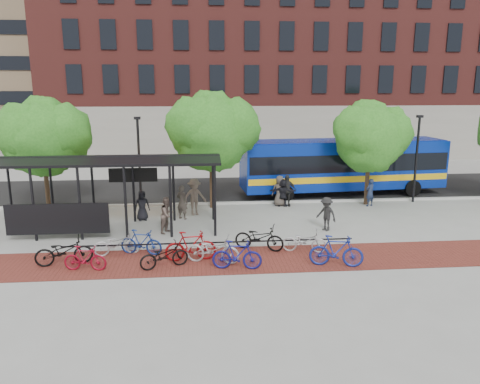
{
  "coord_description": "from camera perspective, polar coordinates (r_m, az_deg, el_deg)",
  "views": [
    {
      "loc": [
        -3.67,
        -22.49,
        6.8
      ],
      "look_at": [
        -1.68,
        0.13,
        1.6
      ],
      "focal_mm": 35.0,
      "sensor_mm": 36.0,
      "label": 1
    }
  ],
  "objects": [
    {
      "name": "bike_0",
      "position": [
        19.37,
        -20.69,
        -6.75
      ],
      "size": [
        2.25,
        1.18,
        1.12
      ],
      "primitive_type": "imported",
      "rotation": [
        0.0,
        0.0,
        1.78
      ],
      "color": "black",
      "rests_on": "ground"
    },
    {
      "name": "tree_a",
      "position": [
        27.24,
        -22.77,
        6.51
      ],
      "size": [
        4.9,
        4.0,
        6.18
      ],
      "color": "#382619",
      "rests_on": "ground"
    },
    {
      "name": "building_brick",
      "position": [
        50.48,
        11.14,
        16.3
      ],
      "size": [
        55.0,
        14.0,
        20.0
      ],
      "primitive_type": "cube",
      "color": "maroon",
      "rests_on": "ground"
    },
    {
      "name": "pedestrian_8",
      "position": [
        22.18,
        -8.82,
        -2.77
      ],
      "size": [
        1.0,
        1.06,
        1.73
      ],
      "primitive_type": "imported",
      "rotation": [
        0.0,
        0.0,
        1.02
      ],
      "color": "brown",
      "rests_on": "ground"
    },
    {
      "name": "pedestrian_4",
      "position": [
        26.9,
        5.7,
        0.2
      ],
      "size": [
        1.07,
        0.45,
        1.83
      ],
      "primitive_type": "imported",
      "rotation": [
        0.0,
        0.0,
        6.28
      ],
      "color": "#262626",
      "rests_on": "ground"
    },
    {
      "name": "lamp_post_left",
      "position": [
        26.61,
        -12.19,
        3.85
      ],
      "size": [
        0.35,
        0.2,
        5.12
      ],
      "color": "black",
      "rests_on": "ground"
    },
    {
      "name": "tree_c",
      "position": [
        27.75,
        15.69,
        6.75
      ],
      "size": [
        4.66,
        3.8,
        5.92
      ],
      "color": "#382619",
      "rests_on": "ground"
    },
    {
      "name": "pedestrian_5",
      "position": [
        26.83,
        5.22,
        -0.06
      ],
      "size": [
        1.55,
        0.7,
        1.61
      ],
      "primitive_type": "imported",
      "rotation": [
        0.0,
        0.0,
        2.99
      ],
      "color": "black",
      "rests_on": "ground"
    },
    {
      "name": "bus",
      "position": [
        30.27,
        12.43,
        3.45
      ],
      "size": [
        13.0,
        3.85,
        3.46
      ],
      "rotation": [
        0.0,
        0.0,
        0.08
      ],
      "color": "#082593",
      "rests_on": "ground"
    },
    {
      "name": "bike_3",
      "position": [
        19.63,
        -11.97,
        -6.01
      ],
      "size": [
        1.83,
        0.94,
        1.06
      ],
      "primitive_type": "imported",
      "rotation": [
        0.0,
        0.0,
        1.31
      ],
      "color": "navy",
      "rests_on": "ground"
    },
    {
      "name": "bike_4",
      "position": [
        18.1,
        -9.24,
        -7.65
      ],
      "size": [
        1.99,
        1.25,
        0.99
      ],
      "primitive_type": "imported",
      "rotation": [
        0.0,
        0.0,
        1.91
      ],
      "color": "black",
      "rests_on": "ground"
    },
    {
      "name": "curb",
      "position": [
        27.58,
        2.77,
        -1.26
      ],
      "size": [
        160.0,
        0.25,
        0.12
      ],
      "primitive_type": "cube",
      "color": "#B7B7B2",
      "rests_on": "ground"
    },
    {
      "name": "pedestrian_0",
      "position": [
        24.49,
        -11.84,
        -1.61
      ],
      "size": [
        0.86,
        0.67,
        1.56
      ],
      "primitive_type": "imported",
      "rotation": [
        0.0,
        0.0,
        0.25
      ],
      "color": "black",
      "rests_on": "ground"
    },
    {
      "name": "building_tower",
      "position": [
        64.22,
        -17.09,
        19.7
      ],
      "size": [
        22.0,
        22.0,
        30.0
      ],
      "primitive_type": "cube",
      "color": "#7A664C",
      "rests_on": "ground"
    },
    {
      "name": "pedestrian_6",
      "position": [
        26.9,
        4.84,
        0.15
      ],
      "size": [
        0.88,
        0.59,
        1.77
      ],
      "primitive_type": "imported",
      "rotation": [
        0.0,
        0.0,
        3.17
      ],
      "color": "#453D37",
      "rests_on": "ground"
    },
    {
      "name": "bike_rack_rail",
      "position": [
        19.61,
        -3.66,
        -7.42
      ],
      "size": [
        12.0,
        0.05,
        0.95
      ],
      "primitive_type": "cube",
      "color": "black",
      "rests_on": "ground"
    },
    {
      "name": "bike_5",
      "position": [
        18.65,
        -6.04,
        -6.56
      ],
      "size": [
        2.06,
        0.74,
        1.22
      ],
      "primitive_type": "imported",
      "rotation": [
        0.0,
        0.0,
        1.65
      ],
      "color": "maroon",
      "rests_on": "ground"
    },
    {
      "name": "asphalt_street",
      "position": [
        31.45,
        1.79,
        0.41
      ],
      "size": [
        160.0,
        8.0,
        0.01
      ],
      "primitive_type": "cube",
      "color": "black",
      "rests_on": "ground"
    },
    {
      "name": "bike_6",
      "position": [
        18.37,
        -3.35,
        -6.99
      ],
      "size": [
        2.24,
        1.28,
        1.11
      ],
      "primitive_type": "imported",
      "rotation": [
        0.0,
        0.0,
        1.3
      ],
      "color": "#AAAAAC",
      "rests_on": "ground"
    },
    {
      "name": "bike_11",
      "position": [
        18.34,
        11.66,
        -7.07
      ],
      "size": [
        2.14,
        1.05,
        1.24
      ],
      "primitive_type": "imported",
      "rotation": [
        0.0,
        0.0,
        1.33
      ],
      "color": "navy",
      "rests_on": "ground"
    },
    {
      "name": "tree_b",
      "position": [
        25.95,
        -3.35,
        7.7
      ],
      "size": [
        5.15,
        4.2,
        6.47
      ],
      "color": "#382619",
      "rests_on": "ground"
    },
    {
      "name": "pedestrian_3",
      "position": [
        25.02,
        -5.57,
        -0.6
      ],
      "size": [
        1.41,
        1.01,
        1.97
      ],
      "primitive_type": "imported",
      "rotation": [
        0.0,
        0.0,
        0.23
      ],
      "color": "brown",
      "rests_on": "ground"
    },
    {
      "name": "bike_8",
      "position": [
        19.74,
        2.35,
        -5.55
      ],
      "size": [
        2.23,
        1.5,
        1.11
      ],
      "primitive_type": "imported",
      "rotation": [
        0.0,
        0.0,
        1.17
      ],
      "color": "black",
      "rests_on": "ground"
    },
    {
      "name": "bike_10",
      "position": [
        19.7,
        7.84,
        -5.92
      ],
      "size": [
        1.94,
        1.06,
        0.97
      ],
      "primitive_type": "imported",
      "rotation": [
        0.0,
        0.0,
        1.33
      ],
      "color": "#AAABAD",
      "rests_on": "ground"
    },
    {
      "name": "bike_7",
      "position": [
        17.72,
        -0.37,
        -7.69
      ],
      "size": [
        1.95,
        0.81,
        1.13
      ],
      "primitive_type": "imported",
      "rotation": [
        0.0,
        0.0,
        1.42
      ],
      "color": "navy",
      "rests_on": "ground"
    },
    {
      "name": "bike_1",
      "position": [
        18.55,
        -18.37,
        -7.68
      ],
      "size": [
        1.66,
        0.67,
        0.97
      ],
      "primitive_type": "imported",
      "rotation": [
        0.0,
        0.0,
        1.44
      ],
      "color": "maroon",
      "rests_on": "ground"
    },
    {
      "name": "bus_shelter",
      "position": [
        22.77,
        -16.28,
        2.77
      ],
      "size": [
        10.6,
        3.07,
        3.6
      ],
      "color": "black",
      "rests_on": "ground"
    },
    {
      "name": "bike_2",
      "position": [
        19.83,
        -14.73,
        -6.06
      ],
      "size": [
        2.01,
        1.06,
        1.0
      ],
      "primitive_type": "imported",
      "rotation": [
        0.0,
        0.0,
        1.79
      ],
      "color": "#AFAFB2",
      "rests_on": "ground"
    },
    {
      "name": "pedestrian_7",
      "position": [
        27.77,
        15.56,
        -0.06
      ],
      "size": [
        0.69,
        0.6,
        1.6
      ],
      "primitive_type": "imported",
      "rotation": [
        0.0,
        0.0,
        3.6
      ],
      "color": "#1D2744",
      "rests_on": "ground"
    },
    {
      "name": "ground",
      "position": [
        23.78,
        4.07,
        -3.75
      ],
      "size": [
        160.0,
        160.0,
        0.0
      ],
      "primitive_type": "plane",
      "color": "#9E9E99",
      "rests_on": "ground"
    },
    {
      "name": "lamp_post_right",
      "position": [
        29.28,
        20.72,
        4.11
      ],
      "size": [
        0.35,
        0.2,
        5.12
      ],
      "color": "black",
      "rests_on": "ground"
    },
    {
      "name": "pedestrian_1",
      "position": [
        24.34,
        -7.07,
        -1.24
      ],
      "size": [
        0.78,
        0.7,
        1.79
      ],
      "primitive_type": "imported",
      "rotation": [
        0.0,
        0.0,
        2.6
      ],
      "color": "#453E37",
      "rests_on": "ground"
    },
    {
      "name": "brick_strip",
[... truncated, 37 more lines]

